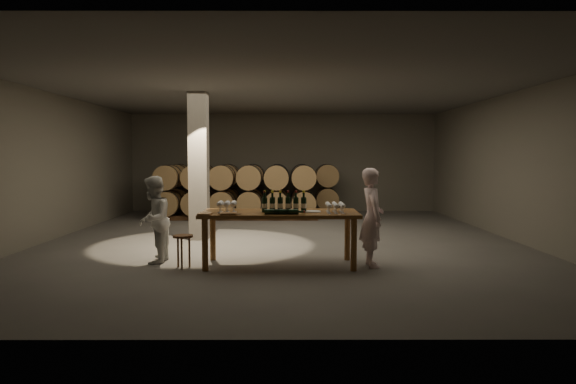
{
  "coord_description": "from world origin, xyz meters",
  "views": [
    {
      "loc": [
        0.12,
        -10.98,
        1.82
      ],
      "look_at": [
        0.14,
        -0.66,
        1.1
      ],
      "focal_mm": 32.0,
      "sensor_mm": 36.0,
      "label": 1
    }
  ],
  "objects_px": {
    "bottle_cluster": "(284,204)",
    "person_man": "(372,217)",
    "tasting_table": "(280,218)",
    "plate": "(312,212)",
    "notebook_near": "(228,214)",
    "person_woman": "(154,220)",
    "stool": "(183,241)"
  },
  "relations": [
    {
      "from": "bottle_cluster",
      "to": "person_man",
      "type": "distance_m",
      "value": 1.47
    },
    {
      "from": "tasting_table",
      "to": "plate",
      "type": "distance_m",
      "value": 0.55
    },
    {
      "from": "tasting_table",
      "to": "notebook_near",
      "type": "distance_m",
      "value": 0.92
    },
    {
      "from": "notebook_near",
      "to": "person_woman",
      "type": "height_order",
      "value": "person_woman"
    },
    {
      "from": "bottle_cluster",
      "to": "person_woman",
      "type": "distance_m",
      "value": 2.25
    },
    {
      "from": "plate",
      "to": "notebook_near",
      "type": "xyz_separation_m",
      "value": [
        -1.35,
        -0.37,
        0.01
      ]
    },
    {
      "from": "tasting_table",
      "to": "stool",
      "type": "height_order",
      "value": "tasting_table"
    },
    {
      "from": "bottle_cluster",
      "to": "stool",
      "type": "height_order",
      "value": "bottle_cluster"
    },
    {
      "from": "stool",
      "to": "tasting_table",
      "type": "bearing_deg",
      "value": 7.36
    },
    {
      "from": "tasting_table",
      "to": "notebook_near",
      "type": "bearing_deg",
      "value": -152.61
    },
    {
      "from": "bottle_cluster",
      "to": "plate",
      "type": "height_order",
      "value": "bottle_cluster"
    },
    {
      "from": "bottle_cluster",
      "to": "person_man",
      "type": "xyz_separation_m",
      "value": [
        1.45,
        -0.08,
        -0.21
      ]
    },
    {
      "from": "plate",
      "to": "person_man",
      "type": "bearing_deg",
      "value": -1.88
    },
    {
      "from": "tasting_table",
      "to": "plate",
      "type": "relative_size",
      "value": 9.05
    },
    {
      "from": "bottle_cluster",
      "to": "notebook_near",
      "type": "distance_m",
      "value": 0.98
    },
    {
      "from": "plate",
      "to": "person_woman",
      "type": "bearing_deg",
      "value": 174.7
    },
    {
      "from": "tasting_table",
      "to": "person_man",
      "type": "distance_m",
      "value": 1.53
    },
    {
      "from": "tasting_table",
      "to": "plate",
      "type": "xyz_separation_m",
      "value": [
        0.54,
        -0.05,
        0.11
      ]
    },
    {
      "from": "bottle_cluster",
      "to": "plate",
      "type": "relative_size",
      "value": 2.57
    },
    {
      "from": "stool",
      "to": "person_woman",
      "type": "relative_size",
      "value": 0.36
    },
    {
      "from": "tasting_table",
      "to": "person_woman",
      "type": "distance_m",
      "value": 2.16
    },
    {
      "from": "stool",
      "to": "person_woman",
      "type": "height_order",
      "value": "person_woman"
    },
    {
      "from": "plate",
      "to": "person_man",
      "type": "relative_size",
      "value": 0.18
    },
    {
      "from": "person_man",
      "to": "person_woman",
      "type": "relative_size",
      "value": 1.1
    },
    {
      "from": "bottle_cluster",
      "to": "notebook_near",
      "type": "height_order",
      "value": "bottle_cluster"
    },
    {
      "from": "notebook_near",
      "to": "plate",
      "type": "bearing_deg",
      "value": 9.93
    },
    {
      "from": "person_woman",
      "to": "person_man",
      "type": "bearing_deg",
      "value": 86.3
    },
    {
      "from": "notebook_near",
      "to": "person_man",
      "type": "distance_m",
      "value": 2.36
    },
    {
      "from": "notebook_near",
      "to": "stool",
      "type": "distance_m",
      "value": 0.93
    },
    {
      "from": "bottle_cluster",
      "to": "person_man",
      "type": "bearing_deg",
      "value": -3.14
    },
    {
      "from": "stool",
      "to": "bottle_cluster",
      "type": "bearing_deg",
      "value": 7.01
    },
    {
      "from": "tasting_table",
      "to": "notebook_near",
      "type": "height_order",
      "value": "notebook_near"
    }
  ]
}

